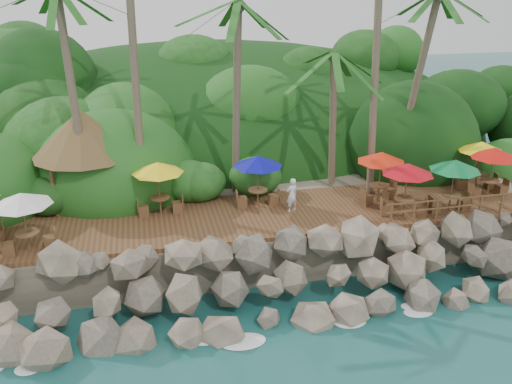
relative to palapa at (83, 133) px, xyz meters
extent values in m
plane|color=#19514F|center=(7.56, -9.18, -5.79)|extent=(140.00, 140.00, 0.00)
cube|color=gray|center=(7.56, 6.82, -4.74)|extent=(32.00, 25.20, 2.10)
ellipsoid|color=#143811|center=(7.56, 14.32, -5.79)|extent=(44.80, 28.00, 15.40)
cube|color=brown|center=(7.56, -3.18, -3.59)|extent=(26.00, 5.00, 0.20)
ellipsoid|color=white|center=(-1.44, -8.88, -5.76)|extent=(1.20, 0.80, 0.06)
ellipsoid|color=white|center=(1.56, -8.88, -5.76)|extent=(1.20, 0.80, 0.06)
ellipsoid|color=white|center=(4.56, -8.88, -5.76)|extent=(1.20, 0.80, 0.06)
ellipsoid|color=white|center=(7.56, -8.88, -5.76)|extent=(1.20, 0.80, 0.06)
ellipsoid|color=white|center=(10.56, -8.88, -5.76)|extent=(1.20, 0.80, 0.06)
ellipsoid|color=white|center=(13.56, -8.88, -5.76)|extent=(1.20, 0.80, 0.06)
ellipsoid|color=white|center=(16.56, -8.88, -5.76)|extent=(1.20, 0.80, 0.06)
cylinder|color=brown|center=(-0.12, -0.70, 1.43)|extent=(0.82, 1.53, 9.81)
cylinder|color=brown|center=(2.62, -0.32, 3.34)|extent=(0.65, 2.31, 13.56)
cylinder|color=brown|center=(7.21, -0.46, 1.12)|extent=(0.56, 1.13, 9.21)
ellipsoid|color=#23601E|center=(7.21, -0.46, 5.72)|extent=(6.00, 6.00, 2.40)
cylinder|color=brown|center=(12.19, -0.26, -0.06)|extent=(0.88, 0.89, 6.86)
ellipsoid|color=#23601E|center=(12.19, -0.26, 3.37)|extent=(6.00, 6.00, 2.40)
cylinder|color=brown|center=(13.90, -1.10, 2.29)|extent=(0.70, 1.99, 11.51)
cylinder|color=brown|center=(16.40, -0.53, 1.32)|extent=(1.16, 1.75, 9.56)
cylinder|color=brown|center=(-1.40, -1.40, -2.29)|extent=(0.16, 0.16, 2.40)
cylinder|color=brown|center=(1.40, -1.40, -2.29)|extent=(0.16, 0.16, 2.40)
cylinder|color=brown|center=(-1.40, 1.40, -2.29)|extent=(0.16, 0.16, 2.40)
cylinder|color=brown|center=(1.40, 1.40, -2.29)|extent=(0.16, 0.16, 2.40)
cone|color=brown|center=(0.00, 0.00, 0.01)|extent=(4.81, 4.81, 2.20)
cylinder|color=brown|center=(13.70, -2.98, -3.08)|extent=(0.09, 0.09, 0.82)
cylinder|color=brown|center=(13.70, -2.98, -2.66)|extent=(0.93, 0.93, 0.06)
cylinder|color=brown|center=(13.70, -2.98, -2.27)|extent=(0.06, 0.06, 2.45)
cone|color=red|center=(13.70, -2.98, -1.21)|extent=(2.33, 2.33, 0.50)
cube|color=brown|center=(12.97, -3.26, -3.23)|extent=(0.60, 0.60, 0.51)
cube|color=brown|center=(14.43, -2.70, -3.23)|extent=(0.60, 0.60, 0.51)
cylinder|color=brown|center=(19.36, -3.52, -3.08)|extent=(0.09, 0.09, 0.82)
cylinder|color=brown|center=(19.36, -3.52, -2.66)|extent=(0.93, 0.93, 0.06)
cylinder|color=brown|center=(19.36, -3.52, -2.27)|extent=(0.06, 0.06, 2.45)
cone|color=red|center=(19.36, -3.52, -1.21)|extent=(2.33, 2.33, 0.50)
cube|color=brown|center=(18.58, -3.55, -3.23)|extent=(0.48, 0.48, 0.51)
cube|color=brown|center=(20.14, -3.50, -3.23)|extent=(0.48, 0.48, 0.51)
cylinder|color=brown|center=(19.36, -2.49, -3.08)|extent=(0.09, 0.09, 0.82)
cylinder|color=brown|center=(19.36, -2.49, -2.66)|extent=(0.93, 0.93, 0.06)
cylinder|color=brown|center=(19.36, -2.49, -2.27)|extent=(0.06, 0.06, 2.45)
cone|color=yellow|center=(19.36, -2.49, -1.21)|extent=(2.33, 2.33, 0.50)
cube|color=brown|center=(18.60, -2.33, -3.23)|extent=(0.55, 0.55, 0.51)
cube|color=brown|center=(20.12, -2.64, -3.23)|extent=(0.55, 0.55, 0.51)
cylinder|color=brown|center=(3.26, -2.22, -3.08)|extent=(0.09, 0.09, 0.82)
cylinder|color=brown|center=(3.26, -2.22, -2.66)|extent=(0.93, 0.93, 0.06)
cylinder|color=brown|center=(3.26, -2.22, -2.27)|extent=(0.06, 0.06, 2.45)
cone|color=yellow|center=(3.26, -2.22, -1.21)|extent=(2.33, 2.33, 0.50)
cube|color=brown|center=(2.48, -2.24, -3.23)|extent=(0.48, 0.48, 0.51)
cube|color=brown|center=(4.04, -2.20, -3.23)|extent=(0.48, 0.48, 0.51)
cylinder|color=brown|center=(-2.04, -4.78, -3.08)|extent=(0.09, 0.09, 0.82)
cylinder|color=brown|center=(-2.04, -4.78, -2.66)|extent=(0.93, 0.93, 0.06)
cylinder|color=brown|center=(-2.04, -4.78, -2.27)|extent=(0.06, 0.06, 2.45)
cone|color=silver|center=(-2.04, -4.78, -1.21)|extent=(2.33, 2.33, 0.50)
cube|color=brown|center=(-2.81, -4.91, -3.23)|extent=(0.54, 0.54, 0.51)
cube|color=brown|center=(-1.28, -4.64, -3.23)|extent=(0.54, 0.54, 0.51)
cylinder|color=brown|center=(16.48, -4.78, -3.08)|extent=(0.09, 0.09, 0.82)
cylinder|color=brown|center=(16.48, -4.78, -2.66)|extent=(0.93, 0.93, 0.06)
cylinder|color=brown|center=(16.48, -4.78, -2.27)|extent=(0.06, 0.06, 2.45)
cone|color=#0C7035|center=(16.48, -4.78, -1.21)|extent=(2.33, 2.33, 0.50)
cube|color=brown|center=(15.70, -4.78, -3.23)|extent=(0.47, 0.47, 0.51)
cube|color=brown|center=(17.25, -4.77, -3.23)|extent=(0.47, 0.47, 0.51)
cylinder|color=brown|center=(7.85, -2.28, -3.08)|extent=(0.09, 0.09, 0.82)
cylinder|color=brown|center=(7.85, -2.28, -2.66)|extent=(0.93, 0.93, 0.06)
cylinder|color=brown|center=(7.85, -2.28, -2.27)|extent=(0.06, 0.06, 2.45)
cone|color=#0B0B96|center=(7.85, -2.28, -1.21)|extent=(2.33, 2.33, 0.50)
cube|color=brown|center=(7.07, -2.25, -3.23)|extent=(0.48, 0.48, 0.51)
cube|color=brown|center=(8.62, -2.31, -3.23)|extent=(0.48, 0.48, 0.51)
cylinder|color=brown|center=(14.14, -4.78, -3.08)|extent=(0.09, 0.09, 0.82)
cylinder|color=brown|center=(14.14, -4.78, -2.66)|extent=(0.93, 0.93, 0.06)
cylinder|color=brown|center=(14.14, -4.78, -2.27)|extent=(0.06, 0.06, 2.45)
cone|color=#B90B16|center=(14.14, -4.78, -1.21)|extent=(2.33, 2.33, 0.50)
cube|color=brown|center=(13.39, -4.55, -3.23)|extent=(0.58, 0.58, 0.51)
cube|color=brown|center=(14.88, -5.00, -3.23)|extent=(0.58, 0.58, 0.51)
cylinder|color=brown|center=(13.16, -5.53, -2.99)|extent=(0.10, 0.10, 1.00)
cylinder|color=brown|center=(14.26, -5.53, -2.99)|extent=(0.10, 0.10, 1.00)
cylinder|color=brown|center=(15.36, -5.53, -2.99)|extent=(0.10, 0.10, 1.00)
cylinder|color=brown|center=(16.46, -5.53, -2.99)|extent=(0.10, 0.10, 1.00)
cylinder|color=brown|center=(17.56, -5.53, -2.99)|extent=(0.10, 0.10, 1.00)
cylinder|color=brown|center=(18.66, -5.53, -2.99)|extent=(0.10, 0.10, 1.00)
cube|color=brown|center=(17.01, -5.53, -2.54)|extent=(8.30, 0.06, 0.06)
cube|color=brown|center=(17.01, -5.53, -2.94)|extent=(8.30, 0.06, 0.06)
imported|color=silver|center=(9.26, -3.20, -2.67)|extent=(0.70, 0.58, 1.63)
camera|label=1|loc=(2.72, -25.14, 6.71)|focal=37.38mm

